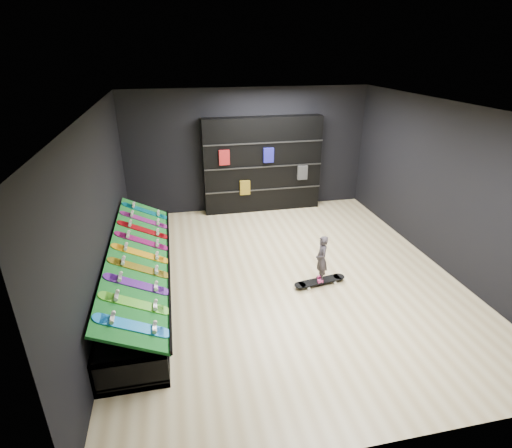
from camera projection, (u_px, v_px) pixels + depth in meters
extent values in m
cube|color=beige|center=(285.00, 276.00, 7.34)|extent=(6.00, 7.00, 0.01)
cube|color=white|center=(291.00, 108.00, 6.12)|extent=(6.00, 7.00, 0.01)
cube|color=black|center=(248.00, 151.00, 9.86)|extent=(6.00, 0.02, 3.00)
cube|color=black|center=(395.00, 332.00, 3.60)|extent=(6.00, 0.02, 3.00)
cube|color=black|center=(101.00, 213.00, 6.16)|extent=(0.02, 7.00, 3.00)
cube|color=black|center=(445.00, 187.00, 7.30)|extent=(0.02, 7.00, 3.00)
cube|color=#0D5819|center=(140.00, 255.00, 6.58)|extent=(0.92, 4.50, 0.46)
cube|color=black|center=(262.00, 165.00, 9.89)|extent=(2.93, 0.34, 2.34)
imported|color=black|center=(321.00, 268.00, 6.92)|extent=(0.16, 0.21, 0.51)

